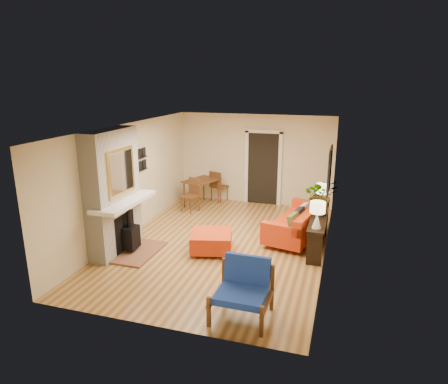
{
  "coord_description": "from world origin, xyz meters",
  "views": [
    {
      "loc": [
        2.51,
        -7.9,
        3.58
      ],
      "look_at": [
        0.0,
        0.2,
        1.15
      ],
      "focal_mm": 32.0,
      "sensor_mm": 36.0,
      "label": 1
    }
  ],
  "objects_px": {
    "lamp_far": "(322,192)",
    "lamp_near": "(317,212)",
    "console_table": "(318,224)",
    "sofa": "(300,222)",
    "dining_table": "(203,185)",
    "houseplant": "(320,196)",
    "blue_chair": "(244,286)",
    "ottoman": "(211,241)"
  },
  "relations": [
    {
      "from": "houseplant",
      "to": "blue_chair",
      "type": "bearing_deg",
      "value": -106.05
    },
    {
      "from": "console_table",
      "to": "lamp_far",
      "type": "xyz_separation_m",
      "value": [
        0.0,
        0.77,
        0.49
      ]
    },
    {
      "from": "dining_table",
      "to": "console_table",
      "type": "height_order",
      "value": "dining_table"
    },
    {
      "from": "sofa",
      "to": "houseplant",
      "type": "xyz_separation_m",
      "value": [
        0.43,
        -0.32,
        0.76
      ]
    },
    {
      "from": "dining_table",
      "to": "lamp_near",
      "type": "relative_size",
      "value": 3.26
    },
    {
      "from": "console_table",
      "to": "lamp_far",
      "type": "distance_m",
      "value": 0.91
    },
    {
      "from": "blue_chair",
      "to": "houseplant",
      "type": "relative_size",
      "value": 1.12
    },
    {
      "from": "dining_table",
      "to": "houseplant",
      "type": "bearing_deg",
      "value": -29.45
    },
    {
      "from": "sofa",
      "to": "blue_chair",
      "type": "height_order",
      "value": "blue_chair"
    },
    {
      "from": "lamp_near",
      "to": "console_table",
      "type": "bearing_deg",
      "value": 90.0
    },
    {
      "from": "lamp_far",
      "to": "houseplant",
      "type": "height_order",
      "value": "houseplant"
    },
    {
      "from": "ottoman",
      "to": "blue_chair",
      "type": "bearing_deg",
      "value": -59.05
    },
    {
      "from": "sofa",
      "to": "dining_table",
      "type": "distance_m",
      "value": 3.37
    },
    {
      "from": "console_table",
      "to": "houseplant",
      "type": "relative_size",
      "value": 2.3
    },
    {
      "from": "sofa",
      "to": "console_table",
      "type": "height_order",
      "value": "sofa"
    },
    {
      "from": "blue_chair",
      "to": "lamp_far",
      "type": "xyz_separation_m",
      "value": [
        0.9,
        3.66,
        0.58
      ]
    },
    {
      "from": "ottoman",
      "to": "blue_chair",
      "type": "distance_m",
      "value": 2.42
    },
    {
      "from": "sofa",
      "to": "ottoman",
      "type": "bearing_deg",
      "value": -141.27
    },
    {
      "from": "sofa",
      "to": "console_table",
      "type": "relative_size",
      "value": 1.23
    },
    {
      "from": "houseplant",
      "to": "lamp_far",
      "type": "bearing_deg",
      "value": 88.96
    },
    {
      "from": "sofa",
      "to": "ottoman",
      "type": "distance_m",
      "value": 2.19
    },
    {
      "from": "console_table",
      "to": "lamp_near",
      "type": "bearing_deg",
      "value": -90.0
    },
    {
      "from": "ottoman",
      "to": "lamp_near",
      "type": "xyz_separation_m",
      "value": [
        2.15,
        0.15,
        0.82
      ]
    },
    {
      "from": "lamp_near",
      "to": "houseplant",
      "type": "xyz_separation_m",
      "value": [
        -0.01,
        0.89,
        0.06
      ]
    },
    {
      "from": "lamp_near",
      "to": "houseplant",
      "type": "distance_m",
      "value": 0.89
    },
    {
      "from": "ottoman",
      "to": "dining_table",
      "type": "height_order",
      "value": "dining_table"
    },
    {
      "from": "dining_table",
      "to": "console_table",
      "type": "distance_m",
      "value": 4.02
    },
    {
      "from": "lamp_near",
      "to": "houseplant",
      "type": "bearing_deg",
      "value": 90.64
    },
    {
      "from": "dining_table",
      "to": "lamp_far",
      "type": "relative_size",
      "value": 3.26
    },
    {
      "from": "blue_chair",
      "to": "console_table",
      "type": "bearing_deg",
      "value": 72.6
    },
    {
      "from": "blue_chair",
      "to": "console_table",
      "type": "height_order",
      "value": "blue_chair"
    },
    {
      "from": "console_table",
      "to": "lamp_near",
      "type": "height_order",
      "value": "lamp_near"
    },
    {
      "from": "blue_chair",
      "to": "dining_table",
      "type": "relative_size",
      "value": 0.51
    },
    {
      "from": "sofa",
      "to": "blue_chair",
      "type": "bearing_deg",
      "value": -97.67
    },
    {
      "from": "dining_table",
      "to": "sofa",
      "type": "bearing_deg",
      "value": -28.26
    },
    {
      "from": "lamp_near",
      "to": "sofa",
      "type": "bearing_deg",
      "value": 109.99
    },
    {
      "from": "houseplant",
      "to": "ottoman",
      "type": "bearing_deg",
      "value": -154.0
    },
    {
      "from": "ottoman",
      "to": "lamp_far",
      "type": "distance_m",
      "value": 2.79
    },
    {
      "from": "lamp_far",
      "to": "lamp_near",
      "type": "bearing_deg",
      "value": -90.0
    },
    {
      "from": "sofa",
      "to": "blue_chair",
      "type": "xyz_separation_m",
      "value": [
        -0.46,
        -3.44,
        0.12
      ]
    },
    {
      "from": "sofa",
      "to": "houseplant",
      "type": "bearing_deg",
      "value": -36.89
    },
    {
      "from": "console_table",
      "to": "houseplant",
      "type": "distance_m",
      "value": 0.59
    }
  ]
}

